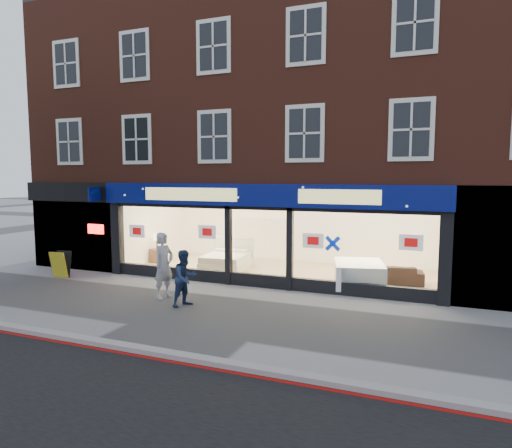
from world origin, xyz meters
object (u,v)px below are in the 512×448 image
Objects in this scene: display_bed at (227,260)px; pedestrian_blue at (185,278)px; mattress_stack at (359,274)px; sofa at (390,274)px; a_board at (61,264)px; pedestrian_grey at (164,265)px.

pedestrian_blue is (0.95, -4.60, 0.37)m from display_bed.
mattress_stack is 1.06× the size of sofa.
a_board is 0.49× the size of pedestrian_grey.
pedestrian_grey is (-5.09, -3.22, 0.49)m from mattress_stack.
a_board is at bearing -152.09° from display_bed.
pedestrian_grey is at bearing -147.69° from mattress_stack.
pedestrian_grey is at bearing -16.46° from a_board.
display_bed is 1.07× the size of pedestrian_grey.
display_bed is at bearing -11.52° from sofa.
display_bed is 5.10m from mattress_stack.
a_board is 6.01m from pedestrian_blue.
sofa is (0.88, 0.67, -0.07)m from mattress_stack.
a_board is 4.93m from pedestrian_grey.
pedestrian_grey is (4.82, -0.90, 0.49)m from a_board.
sofa is at bearing -45.17° from pedestrian_grey.
sofa is 1.33× the size of pedestrian_blue.
pedestrian_grey is 1.15m from pedestrian_blue.
a_board is (-10.79, -2.99, 0.07)m from sofa.
a_board reaches higher than mattress_stack.
pedestrian_blue reaches higher than a_board.
pedestrian_blue is (-4.08, -3.73, 0.31)m from mattress_stack.
display_bed is at bearing 10.81° from pedestrian_grey.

